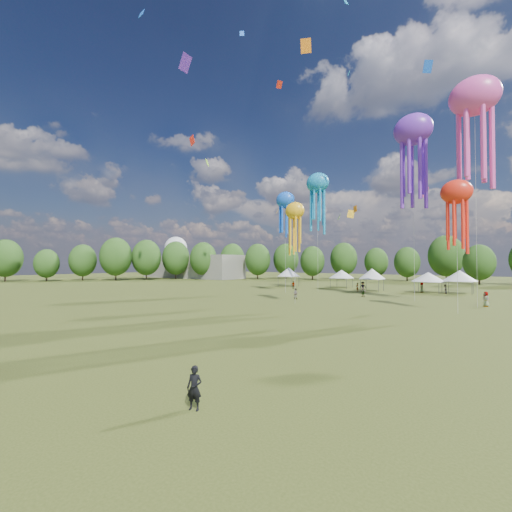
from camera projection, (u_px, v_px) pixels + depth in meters
The scene contains 10 objects.
ground at pixel (114, 363), 17.51m from camera, with size 300.00×300.00×0.00m, color #384416.
observer_main at pixel (194, 388), 11.93m from camera, with size 0.58×0.38×1.59m, color black.
spectator_near at pixel (295, 294), 48.35m from camera, with size 0.77×0.60×1.59m, color gray.
spectators_far at pixel (389, 289), 56.05m from camera, with size 33.81×17.93×1.85m.
festival_tents at pixel (374, 274), 64.17m from camera, with size 37.85×10.07×4.31m.
show_kites at pixel (389, 164), 47.70m from camera, with size 33.45×22.77×27.75m.
small_kites at pixel (370, 99), 53.15m from camera, with size 76.86×59.82×46.54m.
treeline at pixel (378, 257), 70.35m from camera, with size 201.57×95.24×13.43m.
hangar at pixel (192, 267), 118.21m from camera, with size 40.00×12.00×8.00m, color gray.
radome at pixel (176, 252), 132.63m from camera, with size 9.00×9.00×16.00m.
Camera 1 is at (16.57, -9.72, 5.35)m, focal length 23.01 mm.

